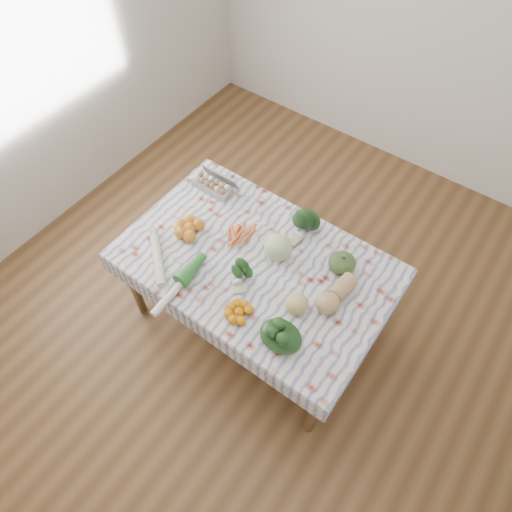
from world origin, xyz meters
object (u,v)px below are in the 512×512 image
(egg_carton, at_px, (212,186))
(kabocha_squash, at_px, (342,263))
(cabbage, at_px, (278,247))
(dining_table, at_px, (256,269))
(grapefruit, at_px, (297,304))
(butternut_squash, at_px, (336,293))

(egg_carton, distance_m, kabocha_squash, 1.05)
(cabbage, bearing_deg, dining_table, -125.43)
(egg_carton, relative_size, kabocha_squash, 1.74)
(cabbage, bearing_deg, grapefruit, -39.92)
(dining_table, distance_m, grapefruit, 0.43)
(kabocha_squash, xyz_separation_m, butternut_squash, (0.08, -0.21, 0.01))
(butternut_squash, bearing_deg, grapefruit, -120.82)
(dining_table, height_order, egg_carton, egg_carton)
(kabocha_squash, relative_size, grapefruit, 1.29)
(kabocha_squash, relative_size, butternut_squash, 0.58)
(butternut_squash, relative_size, grapefruit, 2.21)
(grapefruit, bearing_deg, cabbage, 140.08)
(dining_table, distance_m, kabocha_squash, 0.54)
(cabbage, bearing_deg, butternut_squash, -7.93)
(kabocha_squash, height_order, cabbage, cabbage)
(dining_table, distance_m, egg_carton, 0.69)
(kabocha_squash, height_order, butternut_squash, butternut_squash)
(grapefruit, bearing_deg, kabocha_squash, 81.08)
(egg_carton, xyz_separation_m, cabbage, (0.68, -0.20, 0.05))
(kabocha_squash, distance_m, butternut_squash, 0.23)
(dining_table, xyz_separation_m, egg_carton, (-0.60, 0.31, 0.12))
(dining_table, bearing_deg, kabocha_squash, 30.66)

